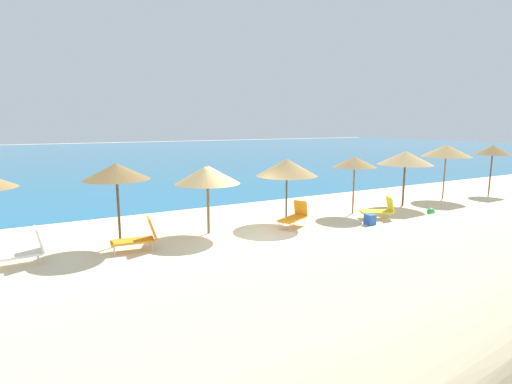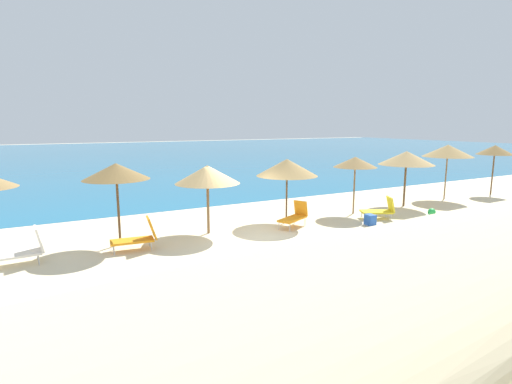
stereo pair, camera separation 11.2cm
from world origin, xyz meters
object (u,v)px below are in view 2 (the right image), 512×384
beach_umbrella_4 (207,175)px  beach_umbrella_8 (448,151)px  beach_umbrella_6 (355,162)px  lounge_chair_3 (381,210)px  beach_umbrella_5 (287,167)px  lounge_chair_0 (295,216)px  lounge_chair_1 (138,237)px  beach_umbrella_3 (116,172)px  beach_umbrella_9 (495,150)px  lounge_chair_2 (21,250)px  beach_ball (432,212)px  cooler_box (370,220)px  beach_umbrella_7 (406,158)px

beach_umbrella_4 → beach_umbrella_8: bearing=1.2°
beach_umbrella_6 → lounge_chair_3: bearing=-75.1°
beach_umbrella_5 → lounge_chair_0: beach_umbrella_5 is taller
lounge_chair_1 → lounge_chair_3: 10.11m
beach_umbrella_5 → beach_umbrella_6: bearing=-1.4°
beach_umbrella_8 → lounge_chair_0: bearing=-174.4°
beach_umbrella_3 → beach_umbrella_4: beach_umbrella_3 is taller
beach_umbrella_9 → beach_umbrella_8: bearing=174.3°
beach_umbrella_6 → lounge_chair_0: 4.19m
beach_umbrella_3 → lounge_chair_2: 3.57m
lounge_chair_3 → beach_ball: size_ratio=4.42×
lounge_chair_2 → cooler_box: bearing=-100.3°
beach_umbrella_7 → lounge_chair_1: (-13.13, -0.79, -1.94)m
beach_umbrella_6 → lounge_chair_1: (-9.74, -0.69, -1.91)m
lounge_chair_2 → beach_umbrella_6: bearing=-91.5°
beach_umbrella_6 → lounge_chair_2: beach_umbrella_6 is taller
beach_umbrella_4 → beach_ball: beach_umbrella_4 is taller
beach_umbrella_5 → lounge_chair_1: size_ratio=1.76×
beach_umbrella_6 → lounge_chair_3: (0.35, -1.30, -1.95)m
lounge_chair_2 → beach_ball: (15.74, -1.58, -0.26)m
lounge_chair_0 → beach_umbrella_6: bearing=-105.5°
beach_umbrella_7 → beach_umbrella_9: (7.07, -0.11, 0.18)m
beach_umbrella_5 → beach_umbrella_9: beach_umbrella_9 is taller
lounge_chair_2 → lounge_chair_0: bearing=-94.8°
beach_umbrella_6 → lounge_chair_3: size_ratio=1.72×
lounge_chair_1 → cooler_box: lounge_chair_1 is taller
beach_umbrella_7 → beach_ball: (-0.66, -2.13, -2.21)m
beach_umbrella_3 → beach_umbrella_7: (13.55, -0.08, -0.10)m
beach_umbrella_8 → cooler_box: bearing=-163.5°
beach_umbrella_6 → beach_umbrella_7: beach_umbrella_7 is taller
beach_umbrella_8 → lounge_chair_1: bearing=-176.4°
beach_umbrella_6 → lounge_chair_2: size_ratio=1.68×
beach_umbrella_3 → beach_ball: (12.90, -2.21, -2.31)m
lounge_chair_1 → beach_umbrella_7: bearing=-79.9°
beach_umbrella_4 → lounge_chair_1: size_ratio=1.70×
beach_umbrella_8 → beach_umbrella_9: beach_umbrella_8 is taller
beach_umbrella_7 → lounge_chair_2: 16.53m
beach_umbrella_4 → beach_umbrella_9: bearing=-0.3°
beach_umbrella_8 → cooler_box: 8.34m
beach_umbrella_9 → lounge_chair_2: size_ratio=1.84×
beach_umbrella_5 → beach_umbrella_3: bearing=179.1°
lounge_chair_3 → cooler_box: (-1.19, -0.61, -0.18)m
beach_umbrella_5 → beach_umbrella_8: bearing=1.5°
beach_umbrella_5 → lounge_chair_3: beach_umbrella_5 is taller
beach_umbrella_9 → cooler_box: 11.69m
beach_umbrella_4 → lounge_chair_1: 3.34m
beach_umbrella_6 → beach_umbrella_9: 10.46m
beach_umbrella_3 → beach_umbrella_4: 3.17m
beach_umbrella_7 → cooler_box: size_ratio=6.26×
lounge_chair_1 → beach_ball: lounge_chair_1 is taller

